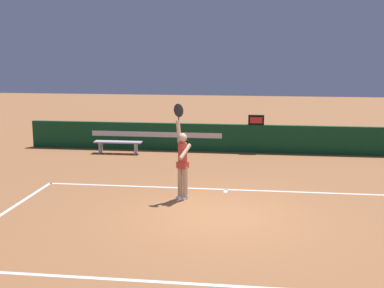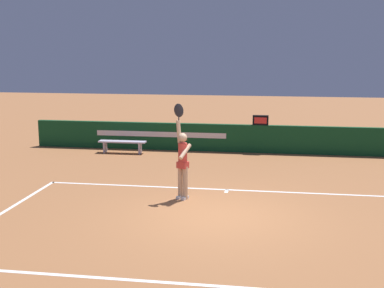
# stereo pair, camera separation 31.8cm
# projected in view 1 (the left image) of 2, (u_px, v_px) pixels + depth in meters

# --- Properties ---
(ground_plane) EXTENTS (60.00, 60.00, 0.00)m
(ground_plane) POSITION_uv_depth(u_px,v_px,m) (220.00, 215.00, 11.88)
(ground_plane) COLOR #9B6038
(court_lines) EXTENTS (10.15, 5.87, 0.00)m
(court_lines) POSITION_uv_depth(u_px,v_px,m) (218.00, 225.00, 11.25)
(court_lines) COLOR white
(court_lines) RESTS_ON ground
(back_wall) EXTENTS (15.68, 0.19, 1.03)m
(back_wall) POSITION_uv_depth(u_px,v_px,m) (235.00, 138.00, 19.02)
(back_wall) COLOR #104321
(back_wall) RESTS_ON ground
(speed_display) EXTENTS (0.57, 0.15, 0.36)m
(speed_display) POSITION_uv_depth(u_px,v_px,m) (256.00, 120.00, 18.79)
(speed_display) COLOR black
(speed_display) RESTS_ON back_wall
(tennis_player) EXTENTS (0.48, 0.49, 2.46)m
(tennis_player) POSITION_uv_depth(u_px,v_px,m) (182.00, 160.00, 12.99)
(tennis_player) COLOR tan
(tennis_player) RESTS_ON ground
(tennis_ball) EXTENTS (0.07, 0.07, 0.07)m
(tennis_ball) POSITION_uv_depth(u_px,v_px,m) (181.00, 110.00, 12.85)
(tennis_ball) COLOR #C8E737
(courtside_bench_near) EXTENTS (1.74, 0.37, 0.45)m
(courtside_bench_near) POSITION_uv_depth(u_px,v_px,m) (118.00, 144.00, 18.77)
(courtside_bench_near) COLOR #B3ACC0
(courtside_bench_near) RESTS_ON ground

